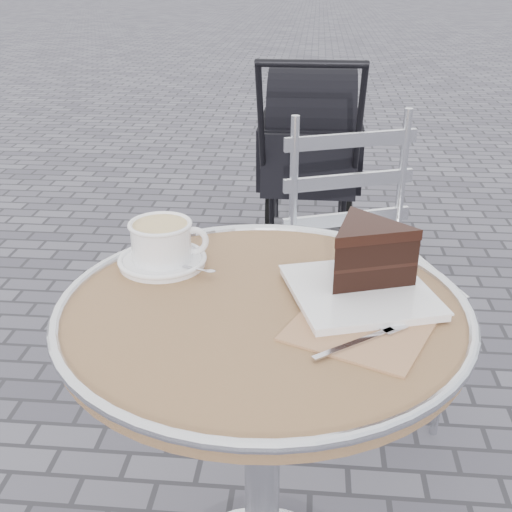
# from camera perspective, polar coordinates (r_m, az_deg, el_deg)

# --- Properties ---
(cafe_table) EXTENTS (0.72, 0.72, 0.74)m
(cafe_table) POSITION_cam_1_polar(r_m,az_deg,el_deg) (1.20, 0.60, -11.29)
(cafe_table) COLOR silver
(cafe_table) RESTS_ON ground
(cappuccino_set) EXTENTS (0.19, 0.17, 0.09)m
(cappuccino_set) POSITION_cam_1_polar(r_m,az_deg,el_deg) (1.25, -8.30, 0.89)
(cappuccino_set) COLOR white
(cappuccino_set) RESTS_ON cafe_table
(cake_plate_set) EXTENTS (0.29, 0.38, 0.13)m
(cake_plate_set) POSITION_cam_1_polar(r_m,az_deg,el_deg) (1.15, 9.73, -0.50)
(cake_plate_set) COLOR #AB7A5D
(cake_plate_set) RESTS_ON cafe_table
(bistro_chair) EXTENTS (0.51, 0.51, 0.89)m
(bistro_chair) POSITION_cam_1_polar(r_m,az_deg,el_deg) (1.88, 8.92, 1.91)
(bistro_chair) COLOR silver
(bistro_chair) RESTS_ON ground
(baby_stroller) EXTENTS (0.45, 0.92, 0.96)m
(baby_stroller) POSITION_cam_1_polar(r_m,az_deg,el_deg) (2.96, 4.79, 8.38)
(baby_stroller) COLOR black
(baby_stroller) RESTS_ON ground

